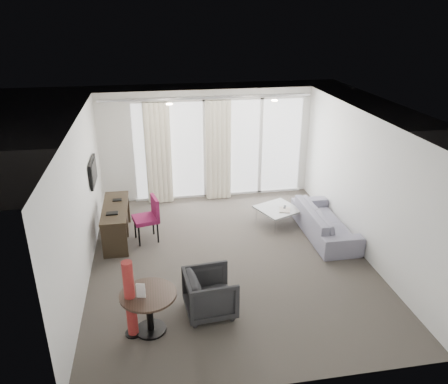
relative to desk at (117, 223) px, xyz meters
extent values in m
cube|color=#433D37|center=(2.08, -1.12, -0.36)|extent=(5.00, 6.00, 0.00)
cube|color=white|center=(2.08, -1.12, 2.24)|extent=(5.00, 6.00, 0.00)
cube|color=silver|center=(-0.42, -1.12, 0.94)|extent=(0.00, 6.00, 2.60)
cube|color=silver|center=(4.58, -1.12, 0.94)|extent=(0.00, 6.00, 2.60)
cube|color=silver|center=(2.08, -4.12, 0.94)|extent=(5.00, 0.00, 2.60)
cylinder|color=#FFE0B2|center=(1.18, 0.48, 2.23)|extent=(0.12, 0.12, 0.02)
cylinder|color=#FFE0B2|center=(3.28, 0.48, 2.23)|extent=(0.12, 0.12, 0.02)
cylinder|color=maroon|center=(0.36, -2.87, 0.24)|extent=(0.30, 0.30, 1.20)
imported|color=black|center=(1.51, -2.57, -0.02)|extent=(0.81, 0.79, 0.68)
imported|color=slate|center=(4.16, -0.52, -0.06)|extent=(0.79, 2.02, 0.59)
cube|color=#4D4D50|center=(2.38, 3.38, -0.42)|extent=(5.60, 3.00, 0.12)
camera|label=1|loc=(0.80, -7.98, 3.96)|focal=35.00mm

